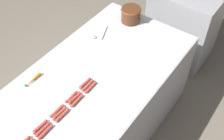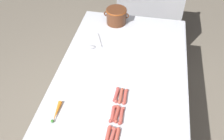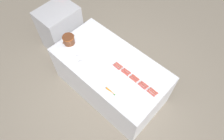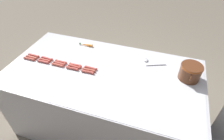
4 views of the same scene
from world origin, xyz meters
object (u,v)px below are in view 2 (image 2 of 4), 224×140
at_px(hot_dog_7, 112,137).
at_px(hot_dog_14, 125,97).
at_px(hot_dog_9, 121,96).
at_px(hot_dog_13, 121,116).
at_px(hot_dog_2, 108,135).
at_px(hot_dog_3, 113,114).
at_px(hot_dog_12, 117,137).
at_px(carrot, 57,112).
at_px(bean_pot, 116,15).
at_px(back_cabinet, 149,19).
at_px(hot_dog_4, 117,95).
at_px(hot_dog_8, 117,114).
at_px(serving_spoon, 94,45).

bearing_deg(hot_dog_7, hot_dog_14, 84.54).
xyz_separation_m(hot_dog_9, hot_dog_13, (0.03, -0.18, 0.00)).
distance_m(hot_dog_2, hot_dog_9, 0.35).
bearing_deg(hot_dog_14, hot_dog_3, -110.30).
bearing_deg(hot_dog_3, hot_dog_2, -90.20).
bearing_deg(hot_dog_12, hot_dog_2, 175.08).
bearing_deg(hot_dog_7, carrot, 164.32).
distance_m(hot_dog_3, bean_pot, 1.18).
bearing_deg(back_cabinet, hot_dog_14, -92.49).
height_order(hot_dog_2, carrot, carrot).
xyz_separation_m(hot_dog_4, carrot, (-0.40, -0.24, 0.00)).
xyz_separation_m(hot_dog_2, hot_dog_4, (-0.00, 0.35, 0.00)).
bearing_deg(hot_dog_4, bean_pot, 100.26).
relative_size(hot_dog_4, hot_dog_8, 1.00).
distance_m(hot_dog_3, carrot, 0.40).
height_order(hot_dog_7, hot_dog_13, same).
distance_m(hot_dog_13, hot_dog_14, 0.18).
bearing_deg(hot_dog_14, hot_dog_2, -100.46).
relative_size(hot_dog_13, serving_spoon, 0.58).
bearing_deg(hot_dog_4, serving_spoon, 118.98).
xyz_separation_m(back_cabinet, hot_dog_8, (-0.11, -1.94, 0.42)).
xyz_separation_m(hot_dog_8, serving_spoon, (-0.35, 0.75, -0.01)).
bearing_deg(hot_dog_14, serving_spoon, 123.54).
xyz_separation_m(hot_dog_3, hot_dog_9, (0.03, 0.18, 0.00)).
bearing_deg(serving_spoon, hot_dog_8, -65.05).
relative_size(hot_dog_3, hot_dog_12, 1.00).
distance_m(hot_dog_3, hot_dog_9, 0.18).
height_order(hot_dog_4, hot_dog_12, same).
height_order(hot_dog_13, hot_dog_14, same).
bearing_deg(hot_dog_8, hot_dog_13, -14.19).
bearing_deg(hot_dog_13, bean_pot, 101.78).
relative_size(hot_dog_13, bean_pot, 0.58).
bearing_deg(carrot, hot_dog_13, 6.89).
relative_size(hot_dog_3, hot_dog_14, 1.00).
xyz_separation_m(hot_dog_3, hot_dog_13, (0.06, -0.01, 0.00)).
xyz_separation_m(back_cabinet, hot_dog_9, (-0.11, -1.77, 0.42)).
bearing_deg(bean_pot, hot_dog_8, -79.78).
distance_m(hot_dog_2, hot_dog_7, 0.03).
height_order(hot_dog_14, serving_spoon, hot_dog_14).
xyz_separation_m(hot_dog_2, hot_dog_3, (0.00, 0.18, 0.00)).
height_order(hot_dog_4, carrot, carrot).
xyz_separation_m(hot_dog_3, hot_dog_7, (0.03, -0.18, 0.00)).
distance_m(bean_pot, serving_spoon, 0.45).
relative_size(hot_dog_2, hot_dog_3, 1.00).
bearing_deg(carrot, hot_dog_9, 28.87).
bearing_deg(hot_dog_12, serving_spoon, 112.23).
height_order(hot_dog_7, hot_dog_12, same).
bearing_deg(hot_dog_3, hot_dog_4, 90.82).
xyz_separation_m(hot_dog_12, carrot, (-0.46, 0.12, 0.00)).
bearing_deg(hot_dog_2, serving_spoon, 108.99).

